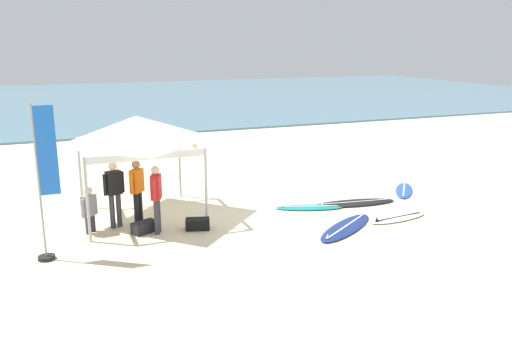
% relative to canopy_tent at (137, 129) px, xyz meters
% --- Properties ---
extents(ground_plane, '(80.00, 80.00, 0.00)m').
position_rel_canopy_tent_xyz_m(ground_plane, '(3.09, -1.19, -2.39)').
color(ground_plane, beige).
extents(sea, '(80.00, 36.00, 0.10)m').
position_rel_canopy_tent_xyz_m(sea, '(3.09, 30.47, -2.34)').
color(sea, '#568499').
rests_on(sea, ground).
extents(canopy_tent, '(2.99, 2.99, 2.75)m').
position_rel_canopy_tent_xyz_m(canopy_tent, '(0.00, 0.00, 0.00)').
color(canopy_tent, '#B7B7BC').
rests_on(canopy_tent, ground).
extents(surfboard_blue, '(1.56, 1.76, 0.19)m').
position_rel_canopy_tent_xyz_m(surfboard_blue, '(8.17, -0.63, -2.35)').
color(surfboard_blue, blue).
rests_on(surfboard_blue, ground).
extents(surfboard_black, '(2.53, 0.99, 0.19)m').
position_rel_canopy_tent_xyz_m(surfboard_black, '(5.99, -1.20, -2.35)').
color(surfboard_black, black).
rests_on(surfboard_black, ground).
extents(surfboard_navy, '(2.42, 1.93, 0.19)m').
position_rel_canopy_tent_xyz_m(surfboard_navy, '(4.66, -2.90, -2.35)').
color(surfboard_navy, navy).
rests_on(surfboard_navy, ground).
extents(surfboard_teal, '(1.99, 1.11, 0.19)m').
position_rel_canopy_tent_xyz_m(surfboard_teal, '(4.55, -1.09, -2.35)').
color(surfboard_teal, '#19847F').
rests_on(surfboard_teal, ground).
extents(surfboard_white, '(1.85, 0.68, 0.19)m').
position_rel_canopy_tent_xyz_m(surfboard_white, '(6.34, -2.79, -2.35)').
color(surfboard_white, white).
rests_on(surfboard_white, ground).
extents(person_red, '(0.33, 0.52, 1.71)m').
position_rel_canopy_tent_xyz_m(person_red, '(0.18, -1.42, -1.40)').
color(person_red, '#383842').
rests_on(person_red, ground).
extents(person_orange, '(0.40, 0.45, 1.71)m').
position_rel_canopy_tent_xyz_m(person_orange, '(-0.17, -0.66, -1.40)').
color(person_orange, black).
rests_on(person_orange, ground).
extents(person_black, '(0.53, 0.31, 1.71)m').
position_rel_canopy_tent_xyz_m(person_black, '(-0.74, -0.64, -1.40)').
color(person_black, '#383842').
rests_on(person_black, ground).
extents(person_grey, '(0.40, 0.44, 1.20)m').
position_rel_canopy_tent_xyz_m(person_grey, '(-1.38, -0.80, -1.73)').
color(person_grey, '#383842').
rests_on(person_grey, ground).
extents(banner_flag, '(0.60, 0.36, 3.40)m').
position_rel_canopy_tent_xyz_m(banner_flag, '(-2.29, -2.15, -0.81)').
color(banner_flag, '#99999E').
rests_on(banner_flag, ground).
extents(gear_bag_near_tent, '(0.68, 0.54, 0.28)m').
position_rel_canopy_tent_xyz_m(gear_bag_near_tent, '(-0.14, -1.28, -2.25)').
color(gear_bag_near_tent, '#232328').
rests_on(gear_bag_near_tent, ground).
extents(gear_bag_by_pole, '(0.67, 0.48, 0.28)m').
position_rel_canopy_tent_xyz_m(gear_bag_by_pole, '(1.16, -1.55, -2.25)').
color(gear_bag_by_pole, black).
rests_on(gear_bag_by_pole, ground).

